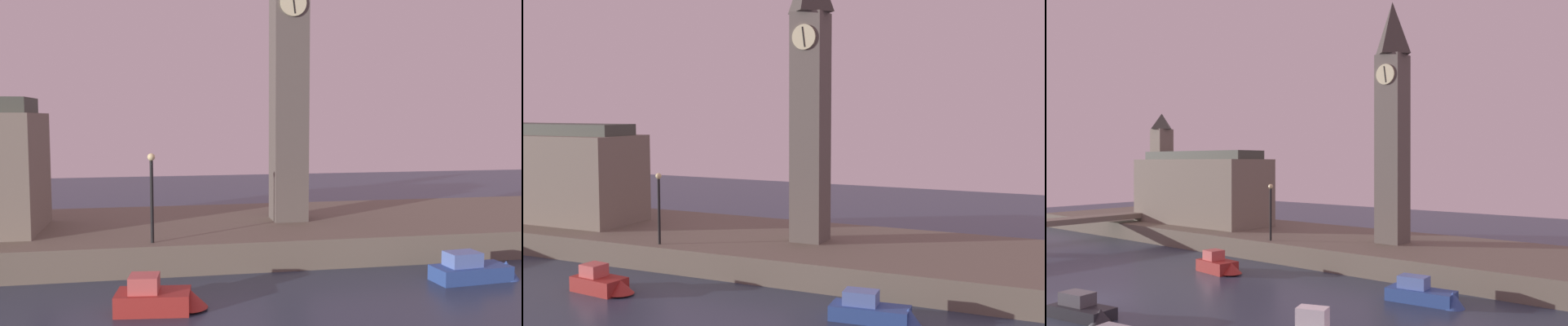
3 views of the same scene
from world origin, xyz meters
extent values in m
plane|color=#2D384C|center=(0.00, 0.00, 0.00)|extent=(120.00, 120.00, 0.00)
cube|color=#6B6051|center=(0.00, 20.00, 0.75)|extent=(70.00, 12.00, 1.50)
cube|color=#5B544C|center=(7.73, 19.63, 8.40)|extent=(1.94, 1.94, 13.79)
cylinder|color=beige|center=(7.73, 18.59, 13.77)|extent=(1.48, 0.12, 1.48)
cube|color=black|center=(7.73, 18.52, 13.77)|extent=(0.22, 0.04, 1.18)
pyramid|color=#403A35|center=(7.73, 19.63, 17.26)|extent=(2.14, 2.14, 3.94)
cube|color=slate|center=(-13.01, 19.05, 4.60)|extent=(14.36, 5.52, 6.19)
cube|color=slate|center=(-19.34, 19.05, 6.19)|extent=(1.70, 1.70, 9.38)
pyramid|color=#474C42|center=(-19.34, 19.05, 11.70)|extent=(1.87, 1.87, 1.64)
cube|color=#42473D|center=(-13.01, 19.05, 8.09)|extent=(13.64, 3.31, 0.80)
cylinder|color=black|center=(-0.05, 14.88, 3.46)|extent=(0.16, 0.16, 3.92)
sphere|color=#F2E099|center=(-0.05, 14.88, 5.60)|extent=(0.36, 0.36, 0.36)
cube|color=#2D4C93|center=(14.29, 11.03, 0.35)|extent=(3.69, 1.76, 0.70)
cube|color=#5B7AC1|center=(13.86, 11.03, 1.03)|extent=(1.61, 1.14, 0.66)
cone|color=#2D4C93|center=(16.08, 11.03, 0.38)|extent=(1.41, 1.41, 0.89)
cube|color=#232328|center=(2.93, -1.67, 0.29)|extent=(3.55, 1.93, 0.58)
cube|color=#515156|center=(2.53, -1.67, 0.88)|extent=(1.74, 1.22, 0.61)
cone|color=#232328|center=(4.61, -1.67, 0.32)|extent=(1.42, 1.42, 0.84)
cube|color=white|center=(14.51, 1.39, 1.37)|extent=(1.35, 1.05, 0.99)
cube|color=maroon|center=(0.00, 9.47, 0.40)|extent=(2.97, 1.86, 0.80)
cube|color=#CC5651|center=(-0.33, 9.47, 1.13)|extent=(1.22, 1.20, 0.66)
cone|color=maroon|center=(1.41, 9.47, 0.44)|extent=(1.54, 1.54, 0.70)
camera|label=1|loc=(0.24, -11.94, 7.46)|focal=38.55mm
camera|label=2|loc=(22.92, -16.61, 9.63)|focal=44.67mm
camera|label=3|loc=(27.00, -14.59, 7.46)|focal=36.35mm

